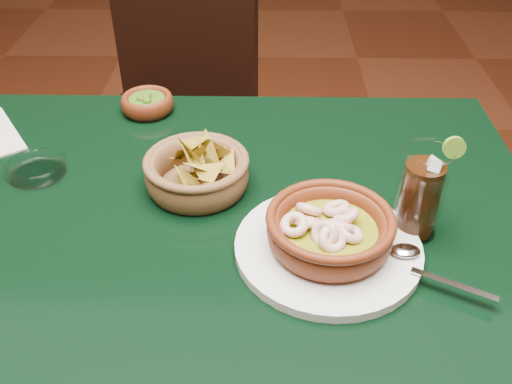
{
  "coord_description": "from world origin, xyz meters",
  "views": [
    {
      "loc": [
        0.15,
        -0.69,
        1.31
      ],
      "look_at": [
        0.14,
        -0.02,
        0.81
      ],
      "focal_mm": 40.0,
      "sensor_mm": 36.0,
      "label": 1
    }
  ],
  "objects_px": {
    "dining_table": "(173,260)",
    "chip_basket": "(197,172)",
    "shrimp_plate": "(329,234)",
    "dining_chair": "(169,114)",
    "cola_drink": "(421,193)"
  },
  "relations": [
    {
      "from": "dining_table",
      "to": "chip_basket",
      "type": "height_order",
      "value": "chip_basket"
    },
    {
      "from": "dining_table",
      "to": "shrimp_plate",
      "type": "xyz_separation_m",
      "value": [
        0.24,
        -0.08,
        0.13
      ]
    },
    {
      "from": "dining_chair",
      "to": "cola_drink",
      "type": "relative_size",
      "value": 5.91
    },
    {
      "from": "chip_basket",
      "to": "cola_drink",
      "type": "relative_size",
      "value": 1.24
    },
    {
      "from": "dining_table",
      "to": "cola_drink",
      "type": "height_order",
      "value": "cola_drink"
    },
    {
      "from": "dining_table",
      "to": "shrimp_plate",
      "type": "distance_m",
      "value": 0.29
    },
    {
      "from": "dining_chair",
      "to": "cola_drink",
      "type": "xyz_separation_m",
      "value": [
        0.49,
        -0.74,
        0.29
      ]
    },
    {
      "from": "dining_table",
      "to": "dining_chair",
      "type": "bearing_deg",
      "value": 99.4
    },
    {
      "from": "dining_chair",
      "to": "shrimp_plate",
      "type": "bearing_deg",
      "value": -65.39
    },
    {
      "from": "shrimp_plate",
      "to": "cola_drink",
      "type": "height_order",
      "value": "cola_drink"
    },
    {
      "from": "shrimp_plate",
      "to": "chip_basket",
      "type": "height_order",
      "value": "chip_basket"
    },
    {
      "from": "chip_basket",
      "to": "shrimp_plate",
      "type": "bearing_deg",
      "value": -37.17
    },
    {
      "from": "dining_chair",
      "to": "chip_basket",
      "type": "bearing_deg",
      "value": -75.93
    },
    {
      "from": "dining_table",
      "to": "shrimp_plate",
      "type": "relative_size",
      "value": 3.48
    },
    {
      "from": "shrimp_plate",
      "to": "dining_table",
      "type": "bearing_deg",
      "value": 161.54
    }
  ]
}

